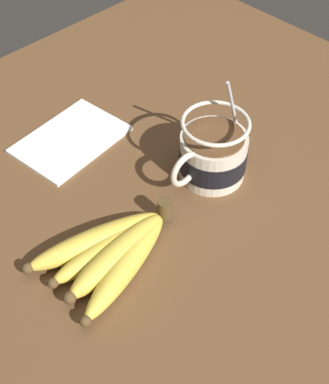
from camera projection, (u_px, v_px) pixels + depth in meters
The scene contains 4 objects.
table at pixel (188, 199), 80.88cm from camera, with size 99.20×99.20×3.90cm.
coffee_mug at pixel (211, 153), 79.00cm from camera, with size 15.79×10.15×16.06cm.
banana_bunch at pixel (112, 252), 69.72cm from camera, with size 20.76×14.18×4.10cm.
napkin at pixel (71, 140), 86.71cm from camera, with size 18.32×13.79×0.60cm.
Camera 1 is at (40.39, 35.95, 62.21)cm, focal length 50.00 mm.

